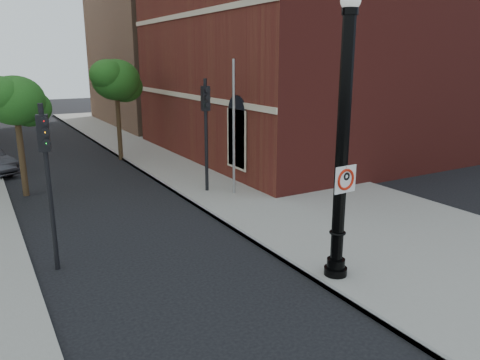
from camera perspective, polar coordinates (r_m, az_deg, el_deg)
ground at (r=11.15m, az=0.27°, el=-14.40°), size 120.00×120.00×0.00m
sidewalk_right at (r=22.07m, az=0.70°, el=0.60°), size 8.00×60.00×0.12m
curb_edge at (r=20.40m, az=-8.90°, el=-0.72°), size 0.10×60.00×0.14m
brick_wall_building at (r=30.67m, az=13.61°, el=15.82°), size 22.30×16.30×12.50m
bg_building_tan_b at (r=43.77m, az=-1.41°, el=16.71°), size 22.00×14.00×14.00m
lamppost at (r=11.31m, az=12.31°, el=2.85°), size 0.58×0.58×6.86m
no_parking_sign at (r=11.29m, az=12.74°, el=0.10°), size 0.66×0.09×0.66m
traffic_signal_left at (r=12.60m, az=-22.52°, el=2.18°), size 0.32×0.38×4.35m
traffic_signal_right at (r=18.78m, az=-4.18°, el=7.63°), size 0.30×0.38×4.65m
utility_pole at (r=18.42m, az=-0.76°, el=6.16°), size 0.11×0.11×5.39m
street_tree_a at (r=20.30m, az=-25.64°, el=8.58°), size 2.65×2.40×4.78m
street_tree_c at (r=26.09m, az=-14.83°, el=11.59°), size 2.98×2.70×5.37m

